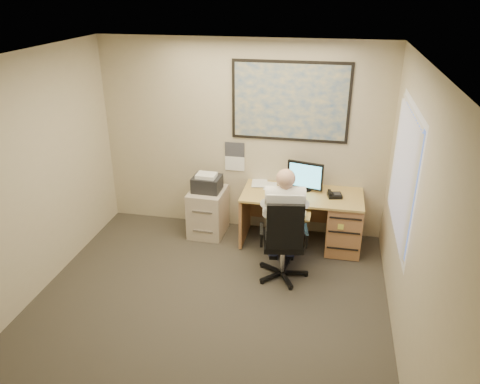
% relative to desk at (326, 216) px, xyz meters
% --- Properties ---
extents(room_shell, '(4.00, 4.50, 2.70)m').
position_rel_desk_xyz_m(room_shell, '(-1.23, -1.90, 0.91)').
color(room_shell, '#322E27').
rests_on(room_shell, ground).
extents(desk, '(1.60, 0.97, 1.14)m').
position_rel_desk_xyz_m(desk, '(0.00, 0.00, 0.00)').
color(desk, tan).
rests_on(desk, ground).
extents(world_map, '(1.56, 0.03, 1.06)m').
position_rel_desk_xyz_m(world_map, '(-0.58, 0.33, 1.46)').
color(world_map, '#1E4C93').
rests_on(world_map, room_shell).
extents(wall_calendar, '(0.28, 0.01, 0.42)m').
position_rel_desk_xyz_m(wall_calendar, '(-1.33, 0.34, 0.64)').
color(wall_calendar, white).
rests_on(wall_calendar, room_shell).
extents(window_blinds, '(0.06, 1.40, 1.30)m').
position_rel_desk_xyz_m(window_blinds, '(0.74, -1.10, 1.11)').
color(window_blinds, beige).
rests_on(window_blinds, room_shell).
extents(filing_cabinet, '(0.50, 0.59, 0.93)m').
position_rel_desk_xyz_m(filing_cabinet, '(-1.66, 0.02, -0.04)').
color(filing_cabinet, '#BDAD99').
rests_on(filing_cabinet, ground).
extents(office_chair, '(0.74, 0.74, 1.09)m').
position_rel_desk_xyz_m(office_chair, '(-0.49, -0.92, -0.12)').
color(office_chair, black).
rests_on(office_chair, ground).
extents(person, '(0.70, 0.92, 1.40)m').
position_rel_desk_xyz_m(person, '(-0.48, -0.84, 0.26)').
color(person, white).
rests_on(person, office_chair).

